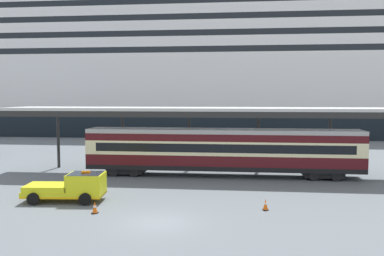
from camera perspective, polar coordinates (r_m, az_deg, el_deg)
The scene contains 7 objects.
ground_plane at distance 23.03m, azimuth -4.98°, elevation -13.08°, with size 400.00×400.00×0.00m, color slate.
cruise_ship at distance 80.10m, azimuth 13.12°, elevation 7.39°, with size 174.78×28.44×33.29m.
platform_canopy at distance 35.42m, azimuth 4.34°, elevation 2.38°, with size 38.41×5.14×5.94m.
train_carriage at distance 35.26m, azimuth 4.28°, elevation -3.07°, with size 23.49×2.81×4.11m.
service_truck at distance 28.23m, azimuth -16.45°, elevation -7.87°, with size 5.35×2.60×2.02m.
traffic_cone_near at distance 25.62m, azimuth 10.27°, elevation -10.51°, with size 0.36×0.36×0.71m.
traffic_cone_mid at distance 25.24m, azimuth -13.47°, elevation -10.78°, with size 0.36×0.36×0.71m.
Camera 1 is at (4.28, -21.54, 6.95)m, focal length 38.04 mm.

